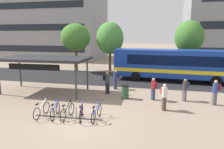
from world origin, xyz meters
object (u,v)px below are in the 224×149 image
at_px(parked_bicycle_black_2, 67,111).
at_px(commuter_maroon_pack_2, 216,91).
at_px(street_tree_0, 110,38).
at_px(commuter_maroon_pack_5, 154,87).
at_px(city_bus, 174,64).
at_px(parked_bicycle_blue_4, 97,113).
at_px(commuter_red_pack_4, 164,95).
at_px(street_tree_2, 189,37).
at_px(commuter_black_pack_0, 107,81).
at_px(trash_bin, 125,92).
at_px(transit_shelter, 43,60).
at_px(parked_bicycle_blue_1, 55,111).
at_px(street_tree_1, 76,37).
at_px(parked_bicycle_white_0, 42,110).
at_px(commuter_navy_pack_3, 185,88).
at_px(commuter_navy_pack_1, 116,78).
at_px(parked_bicycle_purple_3, 81,113).

bearing_deg(parked_bicycle_black_2, commuter_maroon_pack_2, -61.95).
bearing_deg(street_tree_0, commuter_maroon_pack_5, -62.53).
bearing_deg(city_bus, commuter_maroon_pack_5, 77.59).
height_order(parked_bicycle_blue_4, commuter_red_pack_4, commuter_red_pack_4).
bearing_deg(parked_bicycle_blue_4, commuter_maroon_pack_2, -57.67).
distance_m(city_bus, parked_bicycle_black_2, 12.93).
bearing_deg(street_tree_2, commuter_maroon_pack_2, -88.16).
height_order(commuter_black_pack_0, commuter_maroon_pack_5, commuter_black_pack_0).
bearing_deg(trash_bin, transit_shelter, 178.04).
bearing_deg(parked_bicycle_blue_1, street_tree_2, -41.55).
relative_size(parked_bicycle_black_2, street_tree_0, 0.27).
relative_size(parked_bicycle_blue_1, street_tree_1, 0.28).
bearing_deg(city_bus, parked_bicycle_blue_1, 59.62).
relative_size(commuter_maroon_pack_5, street_tree_0, 0.26).
xyz_separation_m(parked_bicycle_white_0, commuter_black_pack_0, (2.59, 5.37, 0.65)).
relative_size(commuter_navy_pack_3, commuter_maroon_pack_5, 0.99).
xyz_separation_m(parked_bicycle_blue_1, commuter_navy_pack_1, (2.18, 6.82, 0.59)).
bearing_deg(street_tree_2, commuter_black_pack_0, -126.04).
bearing_deg(street_tree_2, city_bus, -113.46).
relative_size(transit_shelter, street_tree_1, 1.20).
relative_size(parked_bicycle_black_2, trash_bin, 1.67).
bearing_deg(street_tree_2, parked_bicycle_white_0, -122.74).
bearing_deg(parked_bicycle_white_0, commuter_maroon_pack_2, -67.33).
bearing_deg(trash_bin, parked_bicycle_white_0, -133.81).
height_order(parked_bicycle_purple_3, street_tree_1, street_tree_1).
relative_size(parked_bicycle_blue_4, street_tree_1, 0.28).
relative_size(parked_bicycle_black_2, parked_bicycle_purple_3, 1.03).
bearing_deg(commuter_red_pack_4, parked_bicycle_white_0, -90.70).
relative_size(transit_shelter, street_tree_0, 1.16).
xyz_separation_m(city_bus, commuter_navy_pack_3, (0.38, -6.39, -0.84)).
xyz_separation_m(commuter_black_pack_0, street_tree_1, (-6.33, 9.04, 3.31)).
distance_m(parked_bicycle_black_2, street_tree_1, 15.74).
bearing_deg(commuter_black_pack_0, commuter_navy_pack_3, 13.50).
distance_m(parked_bicycle_blue_4, commuter_red_pack_4, 4.41).
relative_size(parked_bicycle_purple_3, transit_shelter, 0.23).
relative_size(commuter_maroon_pack_5, street_tree_2, 0.26).
height_order(parked_bicycle_purple_3, street_tree_2, street_tree_2).
bearing_deg(commuter_navy_pack_3, commuter_maroon_pack_5, -44.48).
xyz_separation_m(commuter_maroon_pack_2, street_tree_0, (-9.96, 11.47, 3.22)).
bearing_deg(parked_bicycle_blue_4, commuter_navy_pack_1, 4.84).
xyz_separation_m(parked_bicycle_blue_4, commuter_maroon_pack_2, (7.11, 4.05, 0.61)).
bearing_deg(parked_bicycle_black_2, trash_bin, -29.42).
xyz_separation_m(commuter_red_pack_4, street_tree_2, (3.04, 12.96, 3.40)).
relative_size(city_bus, commuter_black_pack_0, 6.80).
distance_m(parked_bicycle_blue_4, street_tree_0, 16.23).
bearing_deg(street_tree_0, parked_bicycle_black_2, -85.78).
relative_size(city_bus, transit_shelter, 1.67).
distance_m(commuter_maroon_pack_5, street_tree_2, 12.15).
bearing_deg(commuter_black_pack_0, parked_bicycle_blue_1, -89.56).
xyz_separation_m(commuter_black_pack_0, commuter_navy_pack_3, (5.89, -0.57, -0.10)).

